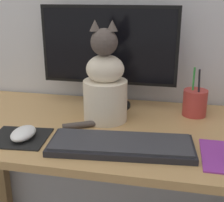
% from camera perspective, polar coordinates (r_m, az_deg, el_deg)
% --- Properties ---
extents(desk, '(1.23, 0.58, 0.70)m').
position_cam_1_polar(desk, '(1.11, -1.79, -9.64)').
color(desk, tan).
rests_on(desk, ground_plane).
extents(monitor, '(0.52, 0.17, 0.39)m').
position_cam_1_polar(monitor, '(1.19, -0.60, 8.94)').
color(monitor, black).
rests_on(monitor, desk).
extents(keyboard, '(0.43, 0.19, 0.02)m').
position_cam_1_polar(keyboard, '(0.91, 1.67, -8.00)').
color(keyboard, black).
rests_on(keyboard, desk).
extents(mousepad_left, '(0.19, 0.17, 0.00)m').
position_cam_1_polar(mousepad_left, '(1.02, -16.54, -6.45)').
color(mousepad_left, black).
rests_on(mousepad_left, desk).
extents(computer_mouse_left, '(0.07, 0.10, 0.03)m').
position_cam_1_polar(computer_mouse_left, '(1.00, -15.90, -5.70)').
color(computer_mouse_left, white).
rests_on(computer_mouse_left, mousepad_left).
extents(cat, '(0.21, 0.21, 0.35)m').
position_cam_1_polar(cat, '(1.07, -1.46, 2.97)').
color(cat, beige).
rests_on(cat, desk).
extents(pen_cup, '(0.09, 0.09, 0.18)m').
position_cam_1_polar(pen_cup, '(1.18, 14.91, -0.26)').
color(pen_cup, '#B23833').
rests_on(pen_cup, desk).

